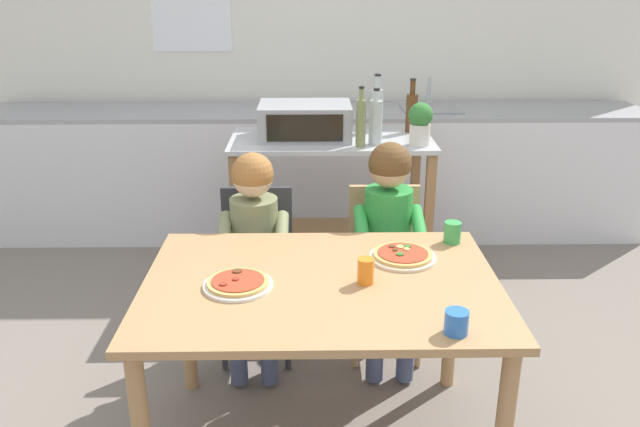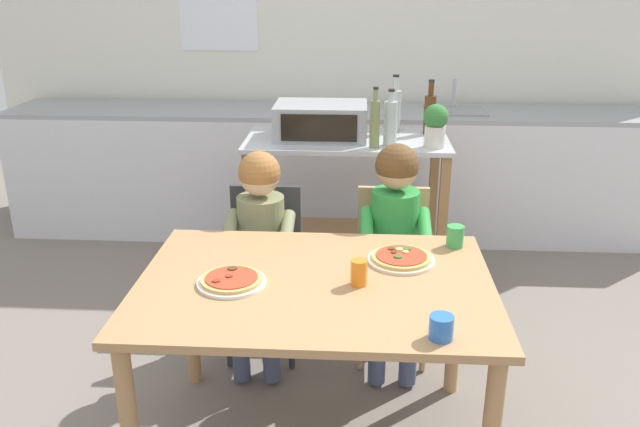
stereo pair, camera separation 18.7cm
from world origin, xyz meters
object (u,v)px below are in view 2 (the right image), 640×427
toaster_oven (321,121)px  bottle_clear_vinegar (430,112)px  child_in_olive_shirt (259,233)px  drinking_cup_blue (441,327)px  child_in_green_shirt (395,230)px  kitchen_island_cart (346,189)px  bottle_brown_beer (375,122)px  potted_herb_plant (435,124)px  pizza_plate_white (232,281)px  drinking_cup_green (455,236)px  dining_chair_right (392,260)px  bottle_squat_spirits (395,109)px  drinking_cup_orange (359,272)px  pizza_plate_cream (401,258)px  dining_table (315,304)px  bottle_slim_sauce (390,122)px  dining_chair_left (264,258)px

toaster_oven → bottle_clear_vinegar: size_ratio=1.65×
child_in_olive_shirt → drinking_cup_blue: 1.22m
bottle_clear_vinegar → child_in_green_shirt: bottle_clear_vinegar is taller
kitchen_island_cart → drinking_cup_blue: 1.85m
bottle_brown_beer → potted_herb_plant: 0.32m
kitchen_island_cart → pizza_plate_white: (-0.38, -1.48, 0.14)m
bottle_brown_beer → drinking_cup_green: 0.99m
bottle_clear_vinegar → pizza_plate_white: size_ratio=1.24×
bottle_brown_beer → dining_chair_right: bearing=-79.6°
bottle_squat_spirits → drinking_cup_orange: bottle_squat_spirits is taller
bottle_squat_spirits → drinking_cup_blue: bearing=-88.3°
dining_chair_right → child_in_olive_shirt: size_ratio=0.80×
bottle_squat_spirits → dining_chair_right: 1.04m
toaster_oven → bottle_clear_vinegar: bottle_clear_vinegar is taller
pizza_plate_cream → bottle_clear_vinegar: bearing=80.7°
drinking_cup_orange → drinking_cup_blue: bearing=-54.2°
bottle_brown_beer → bottle_clear_vinegar: (0.32, 0.34, -0.01)m
potted_herb_plant → child_in_green_shirt: (-0.23, -0.64, -0.35)m
dining_table → child_in_green_shirt: 0.71m
kitchen_island_cart → bottle_slim_sauce: 0.51m
dining_table → dining_chair_left: 0.81m
dining_table → pizza_plate_cream: pizza_plate_cream is taller
dining_table → dining_chair_left: (-0.30, 0.74, -0.16)m
bottle_slim_sauce → child_in_green_shirt: bottle_slim_sauce is taller
bottle_clear_vinegar → child_in_olive_shirt: size_ratio=0.31×
pizza_plate_white → drinking_cup_blue: drinking_cup_blue is taller
kitchen_island_cart → dining_table: size_ratio=0.88×
bottle_squat_spirits → potted_herb_plant: (0.20, -0.36, -0.01)m
child_in_olive_shirt → drinking_cup_green: 0.90m
toaster_oven → child_in_green_shirt: 0.96m
bottle_clear_vinegar → potted_herb_plant: 0.32m
potted_herb_plant → drinking_cup_orange: 1.37m
bottle_squat_spirits → drinking_cup_orange: size_ratio=3.43×
kitchen_island_cart → bottle_squat_spirits: bearing=34.6°
dining_table → child_in_green_shirt: child_in_green_shirt is taller
potted_herb_plant → dining_chair_right: 0.79m
toaster_oven → bottle_squat_spirits: 0.45m
bottle_clear_vinegar → bottle_squat_spirits: size_ratio=0.94×
toaster_oven → pizza_plate_white: 1.54m
toaster_oven → dining_chair_left: bearing=-108.0°
bottle_squat_spirits → drinking_cup_green: (0.20, -1.28, -0.27)m
bottle_slim_sauce → child_in_olive_shirt: size_ratio=0.30×
dining_chair_left → pizza_plate_cream: dining_chair_left is taller
bottle_slim_sauce → child_in_olive_shirt: 0.99m
bottle_squat_spirits → bottle_brown_beer: bearing=-107.9°
pizza_plate_white → child_in_olive_shirt: bearing=90.0°
dining_chair_right → drinking_cup_orange: (-0.16, -0.77, 0.30)m
dining_table → pizza_plate_cream: (0.32, 0.19, 0.11)m
drinking_cup_blue → potted_herb_plant: bearing=85.2°
child_in_green_shirt → pizza_plate_white: size_ratio=4.22×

